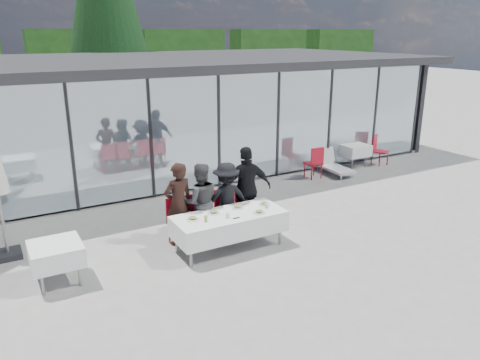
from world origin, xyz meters
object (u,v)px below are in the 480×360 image
object	(u,v)px
diner_chair_b	(200,214)
spare_chair_b	(315,161)
diner_chair_d	(246,205)
diner_b	(200,202)
spare_table_left	(56,254)
plate_b	(214,212)
plate_extra	(259,212)
lounger	(333,165)
spare_table_right	(353,150)
diner_a	(179,204)
plate_d	(265,204)
plate_c	(238,207)
diner_chair_a	(178,219)
plate_a	(193,218)
spare_chair_a	(378,149)
diner_d	(247,189)
diner_c	(227,198)
dining_table	(229,224)
folded_eyeglasses	(236,218)
juice_bottle	(206,219)
diner_chair_c	(226,209)

from	to	relation	value
diner_chair_b	spare_chair_b	world-z (taller)	same
diner_chair_b	diner_chair_d	xyz separation A→B (m)	(1.13, 0.00, 0.00)
diner_b	spare_table_left	xyz separation A→B (m)	(-2.96, -0.45, -0.28)
plate_b	plate_extra	size ratio (longest dim) A/B	1.00
diner_chair_d	lounger	xyz separation A→B (m)	(4.52, 2.40, -0.28)
spare_chair_b	spare_table_right	bearing A→B (deg)	13.42
diner_a	plate_d	size ratio (longest dim) A/B	6.87
plate_c	spare_table_right	bearing A→B (deg)	27.60
plate_extra	diner_a	bearing A→B (deg)	144.35
plate_d	spare_table_left	bearing A→B (deg)	177.62
diner_chair_a	plate_c	bearing A→B (deg)	-26.40
plate_a	plate_c	distance (m)	1.07
plate_extra	lounger	xyz separation A→B (m)	(4.79, 3.40, -0.52)
spare_chair_b	spare_table_left	bearing A→B (deg)	-160.98
plate_c	spare_chair_a	world-z (taller)	spare_chair_a
diner_d	spare_chair_a	distance (m)	6.90
diner_c	plate_extra	xyz separation A→B (m)	(0.24, -0.96, -0.02)
plate_d	spare_table_right	size ratio (longest dim) A/B	0.30
diner_chair_b	spare_table_right	bearing A→B (deg)	21.48
dining_table	spare_chair_a	size ratio (longest dim) A/B	2.32
plate_a	plate_c	bearing A→B (deg)	6.35
plate_b	lounger	bearing A→B (deg)	27.93
diner_chair_d	lounger	world-z (taller)	diner_chair_d
spare_table_left	spare_table_right	xyz separation A→B (m)	(9.65, 3.12, 0.00)
plate_d	lounger	size ratio (longest dim) A/B	0.19
plate_c	folded_eyeglasses	world-z (taller)	plate_c
plate_c	spare_table_left	distance (m)	3.58
diner_chair_d	spare_table_left	size ratio (longest dim) A/B	1.13
dining_table	diner_d	distance (m)	1.16
diner_chair_d	juice_bottle	xyz separation A→B (m)	(-1.40, -0.89, 0.28)
diner_chair_c	lounger	bearing A→B (deg)	25.48
plate_extra	spare_table_right	xyz separation A→B (m)	(5.83, 3.63, -0.22)
plate_extra	diner_chair_c	bearing A→B (deg)	103.26
spare_table_right	plate_b	bearing A→B (deg)	-154.23
diner_chair_a	juice_bottle	world-z (taller)	diner_chair_a
dining_table	plate_extra	distance (m)	0.65
juice_bottle	lounger	world-z (taller)	juice_bottle
spare_chair_b	diner_b	bearing A→B (deg)	-155.11
diner_chair_c	diner_b	bearing A→B (deg)	-176.50
spare_chair_b	lounger	world-z (taller)	spare_chair_b
diner_chair_d	folded_eyeglasses	bearing A→B (deg)	-128.38
diner_d	spare_chair_b	bearing A→B (deg)	-135.69
dining_table	plate_c	world-z (taller)	plate_c
diner_c	folded_eyeglasses	distance (m)	1.03
diner_chair_a	plate_b	size ratio (longest dim) A/B	3.83
diner_c	plate_extra	world-z (taller)	diner_c
diner_d	plate_b	size ratio (longest dim) A/B	7.38
diner_a	plate_c	distance (m)	1.21
diner_b	plate_d	bearing A→B (deg)	169.28
diner_chair_d	plate_a	bearing A→B (deg)	-157.22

